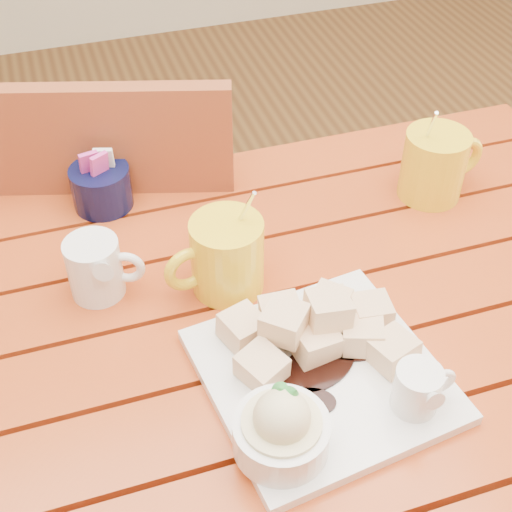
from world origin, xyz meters
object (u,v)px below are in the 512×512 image
object	(u,v)px
table	(272,379)
dessert_plate	(316,377)
chair_far	(123,248)
coffee_mug_right	(435,164)
coffee_mug_left	(225,255)

from	to	relation	value
table	dessert_plate	xyz separation A→B (m)	(0.01, -0.11, 0.14)
chair_far	coffee_mug_right	bearing A→B (deg)	165.10
dessert_plate	coffee_mug_left	xyz separation A→B (m)	(-0.05, 0.21, 0.03)
dessert_plate	coffee_mug_right	bearing A→B (deg)	44.07
dessert_plate	chair_far	distance (m)	0.66
table	dessert_plate	world-z (taller)	dessert_plate
table	chair_far	world-z (taller)	chair_far
dessert_plate	chair_far	size ratio (longest dim) A/B	0.32
table	dessert_plate	distance (m)	0.18
dessert_plate	chair_far	bearing A→B (deg)	104.37
coffee_mug_right	coffee_mug_left	bearing A→B (deg)	-171.03
coffee_mug_left	chair_far	xyz separation A→B (m)	(-0.10, 0.39, -0.29)
table	coffee_mug_right	size ratio (longest dim) A/B	7.33
dessert_plate	table	bearing A→B (deg)	96.22
table	coffee_mug_left	distance (m)	0.19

